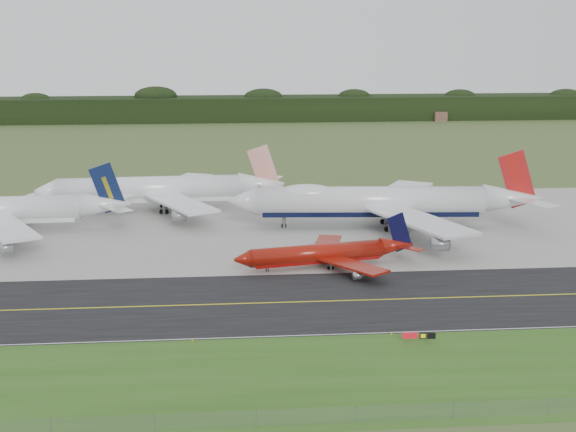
# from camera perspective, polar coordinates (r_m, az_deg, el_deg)

# --- Properties ---
(ground) EXTENTS (600.00, 600.00, 0.00)m
(ground) POSITION_cam_1_polar(r_m,az_deg,el_deg) (144.70, 4.01, -5.50)
(ground) COLOR #455427
(ground) RESTS_ON ground
(grass_verge) EXTENTS (400.00, 30.00, 0.01)m
(grass_verge) POSITION_cam_1_polar(r_m,az_deg,el_deg) (112.66, 6.79, -11.20)
(grass_verge) COLOR #295017
(grass_verge) RESTS_ON ground
(taxiway) EXTENTS (400.00, 32.00, 0.02)m
(taxiway) POSITION_cam_1_polar(r_m,az_deg,el_deg) (140.96, 4.26, -6.01)
(taxiway) COLOR black
(taxiway) RESTS_ON ground
(apron) EXTENTS (400.00, 78.00, 0.01)m
(apron) POSITION_cam_1_polar(r_m,az_deg,el_deg) (193.23, 1.70, -0.64)
(apron) COLOR gray
(apron) RESTS_ON ground
(taxiway_centreline) EXTENTS (400.00, 0.40, 0.00)m
(taxiway_centreline) POSITION_cam_1_polar(r_m,az_deg,el_deg) (140.95, 4.26, -6.01)
(taxiway_centreline) COLOR gold
(taxiway_centreline) RESTS_ON taxiway
(taxiway_edge_line) EXTENTS (400.00, 0.25, 0.00)m
(taxiway_edge_line) POSITION_cam_1_polar(r_m,az_deg,el_deg) (126.64, 5.37, -8.31)
(taxiway_edge_line) COLOR silver
(taxiway_edge_line) RESTS_ON taxiway
(perimeter_fence) EXTENTS (320.00, 0.10, 320.00)m
(perimeter_fence) POSITION_cam_1_polar(r_m,az_deg,el_deg) (100.76, 8.32, -13.66)
(perimeter_fence) COLOR slate
(perimeter_fence) RESTS_ON ground
(horizon_treeline) EXTENTS (700.00, 25.00, 12.00)m
(horizon_treeline) POSITION_cam_1_polar(r_m,az_deg,el_deg) (411.67, -1.87, 7.56)
(horizon_treeline) COLOR black
(horizon_treeline) RESTS_ON ground
(jet_ba_747) EXTENTS (74.56, 61.59, 18.74)m
(jet_ba_747) POSITION_cam_1_polar(r_m,az_deg,el_deg) (190.33, 6.66, 1.02)
(jet_ba_747) COLOR silver
(jet_ba_747) RESTS_ON ground
(jet_red_737) EXTENTS (37.38, 30.03, 10.14)m
(jet_red_737) POSITION_cam_1_polar(r_m,az_deg,el_deg) (159.22, 2.81, -2.66)
(jet_red_737) COLOR maroon
(jet_red_737) RESTS_ON ground
(jet_star_tail) EXTENTS (63.95, 53.57, 16.89)m
(jet_star_tail) POSITION_cam_1_polar(r_m,az_deg,el_deg) (209.38, -8.90, 1.87)
(jet_star_tail) COLOR white
(jet_star_tail) RESTS_ON ground
(taxiway_sign) EXTENTS (4.98, 0.81, 1.66)m
(taxiway_sign) POSITION_cam_1_polar(r_m,az_deg,el_deg) (123.69, 9.28, -8.40)
(taxiway_sign) COLOR slate
(taxiway_sign) RESTS_ON ground
(edge_marker_left) EXTENTS (0.16, 0.16, 0.50)m
(edge_marker_left) POSITION_cam_1_polar(r_m,az_deg,el_deg) (123.85, -6.82, -8.75)
(edge_marker_left) COLOR yellow
(edge_marker_left) RESTS_ON ground
(edge_marker_center) EXTENTS (0.16, 0.16, 0.50)m
(edge_marker_center) POSITION_cam_1_polar(r_m,az_deg,el_deg) (126.45, 7.38, -8.29)
(edge_marker_center) COLOR yellow
(edge_marker_center) RESTS_ON ground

